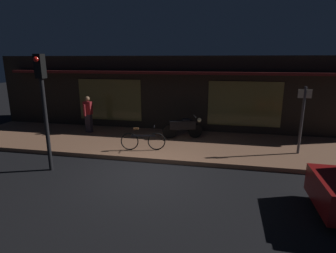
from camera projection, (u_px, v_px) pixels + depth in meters
ground_plane at (145, 175)px, 8.35m from camera, size 60.00×60.00×0.00m
sidewalk_slab at (165, 143)px, 11.18m from camera, size 18.00×4.00×0.15m
storefront_building at (179, 92)px, 13.98m from camera, size 18.00×3.30×3.60m
motorcycle at (183, 127)px, 11.55m from camera, size 1.66×0.71×0.97m
bicycle_parked at (143, 141)px, 10.06m from camera, size 1.63×0.48×0.91m
person_photographer at (88, 113)px, 12.41m from camera, size 0.40×0.62×1.67m
sign_post at (302, 116)px, 9.46m from camera, size 0.44×0.09×2.40m
traffic_light_pole at (43, 93)px, 8.10m from camera, size 0.24×0.33×3.60m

